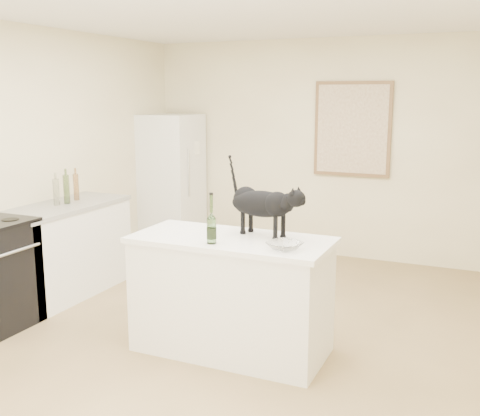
{
  "coord_description": "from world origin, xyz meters",
  "views": [
    {
      "loc": [
        1.86,
        -3.97,
        1.95
      ],
      "look_at": [
        0.15,
        -0.15,
        1.12
      ],
      "focal_mm": 42.98,
      "sensor_mm": 36.0,
      "label": 1
    }
  ],
  "objects_px": {
    "black_cat": "(262,207)",
    "wine_bottle": "(211,221)",
    "fridge": "(171,181)",
    "glass_bowl": "(285,246)"
  },
  "relations": [
    {
      "from": "fridge",
      "to": "black_cat",
      "type": "height_order",
      "value": "fridge"
    },
    {
      "from": "fridge",
      "to": "wine_bottle",
      "type": "bearing_deg",
      "value": -54.17
    },
    {
      "from": "fridge",
      "to": "black_cat",
      "type": "bearing_deg",
      "value": -47.11
    },
    {
      "from": "fridge",
      "to": "wine_bottle",
      "type": "relative_size",
      "value": 5.27
    },
    {
      "from": "wine_bottle",
      "to": "glass_bowl",
      "type": "height_order",
      "value": "wine_bottle"
    },
    {
      "from": "fridge",
      "to": "glass_bowl",
      "type": "xyz_separation_m",
      "value": [
        2.53,
        -2.72,
        0.08
      ]
    },
    {
      "from": "black_cat",
      "to": "wine_bottle",
      "type": "bearing_deg",
      "value": -107.08
    },
    {
      "from": "black_cat",
      "to": "glass_bowl",
      "type": "distance_m",
      "value": 0.47
    },
    {
      "from": "fridge",
      "to": "glass_bowl",
      "type": "height_order",
      "value": "fridge"
    },
    {
      "from": "wine_bottle",
      "to": "glass_bowl",
      "type": "xyz_separation_m",
      "value": [
        0.54,
        0.05,
        -0.13
      ]
    }
  ]
}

